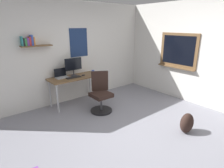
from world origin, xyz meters
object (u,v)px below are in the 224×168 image
(laptop, at_px, (61,75))
(monitor_primary, at_px, (73,66))
(computer_mouse, at_px, (83,75))
(keyboard, at_px, (74,77))
(backpack, at_px, (187,123))
(desk, at_px, (75,80))
(office_chair, at_px, (101,95))
(coffee_mug, at_px, (93,72))

(laptop, bearing_deg, monitor_primary, -8.40)
(computer_mouse, bearing_deg, laptop, 157.65)
(laptop, distance_m, keyboard, 0.31)
(computer_mouse, height_order, backpack, computer_mouse)
(laptop, bearing_deg, desk, -25.24)
(computer_mouse, bearing_deg, desk, 161.80)
(laptop, height_order, monitor_primary, monitor_primary)
(monitor_primary, xyz_separation_m, keyboard, (-0.10, -0.16, -0.26))
(desk, relative_size, laptop, 4.21)
(monitor_primary, distance_m, computer_mouse, 0.35)
(office_chair, relative_size, laptop, 3.06)
(laptop, height_order, computer_mouse, laptop)
(monitor_primary, bearing_deg, desk, -109.88)
(office_chair, relative_size, coffee_mug, 10.33)
(backpack, bearing_deg, desk, 110.54)
(computer_mouse, relative_size, backpack, 0.26)
(backpack, bearing_deg, laptop, 114.84)
(laptop, relative_size, computer_mouse, 2.98)
(keyboard, distance_m, coffee_mug, 0.62)
(desk, xyz_separation_m, coffee_mug, (0.55, -0.02, 0.13))
(monitor_primary, relative_size, coffee_mug, 5.04)
(keyboard, height_order, backpack, keyboard)
(monitor_primary, relative_size, keyboard, 1.25)
(office_chair, distance_m, laptop, 1.13)
(monitor_primary, height_order, backpack, monitor_primary)
(office_chair, distance_m, keyboard, 0.84)
(desk, relative_size, computer_mouse, 12.55)
(keyboard, bearing_deg, desk, 47.25)
(laptop, bearing_deg, backpack, -65.16)
(coffee_mug, xyz_separation_m, backpack, (0.42, -2.59, -0.58))
(monitor_primary, height_order, computer_mouse, monitor_primary)
(office_chair, xyz_separation_m, backpack, (0.71, -1.85, -0.21))
(desk, relative_size, office_chair, 1.37)
(office_chair, xyz_separation_m, laptop, (-0.56, 0.90, 0.38))
(office_chair, distance_m, coffee_mug, 0.88)
(laptop, bearing_deg, coffee_mug, -10.64)
(desk, relative_size, backpack, 3.27)
(office_chair, bearing_deg, laptop, 122.09)
(backpack, bearing_deg, coffee_mug, 99.31)
(laptop, relative_size, backpack, 0.78)
(desk, distance_m, backpack, 2.82)
(keyboard, bearing_deg, coffee_mug, 4.63)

